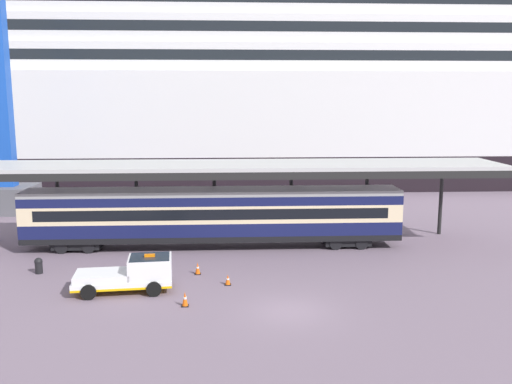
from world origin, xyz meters
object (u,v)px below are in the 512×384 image
dockside_crane (2,28)px  quay_bollard (39,265)px  train_carriage (214,215)px  traffic_cone_far (198,268)px  traffic_cone_near (185,299)px  service_truck (133,273)px  traffic_cone_mid (228,280)px  cruise_ship (391,86)px

dockside_crane → quay_bollard: (8.24, -18.49, -15.74)m
train_carriage → traffic_cone_far: train_carriage is taller
traffic_cone_near → traffic_cone_far: size_ratio=1.05×
service_truck → traffic_cone_mid: 5.21m
service_truck → traffic_cone_far: size_ratio=7.47×
traffic_cone_mid → service_truck: bearing=-171.9°
cruise_ship → dockside_crane: bearing=-152.5°
traffic_cone_mid → traffic_cone_far: 2.67m
dockside_crane → quay_bollard: size_ratio=55.63×
cruise_ship → train_carriage: bearing=-122.9°
service_truck → quay_bollard: bearing=151.2°
train_carriage → dockside_crane: dockside_crane is taller
train_carriage → service_truck: train_carriage is taller
dockside_crane → traffic_cone_near: bearing=-54.4°
quay_bollard → train_carriage: bearing=27.5°
service_truck → traffic_cone_mid: size_ratio=9.04×
train_carriage → traffic_cone_near: (-1.19, -11.08, -1.95)m
service_truck → traffic_cone_near: size_ratio=7.14×
cruise_ship → traffic_cone_far: bearing=-119.7°
train_carriage → traffic_cone_far: size_ratio=35.83×
traffic_cone_far → dockside_crane: bearing=132.7°
cruise_ship → service_truck: bearing=-121.5°
cruise_ship → dockside_crane: size_ratio=2.93×
train_carriage → traffic_cone_mid: (0.96, -7.98, -2.02)m
dockside_crane → traffic_cone_mid: bearing=-47.3°
service_truck → traffic_cone_far: service_truck is taller
traffic_cone_near → quay_bollard: bearing=147.7°
train_carriage → traffic_cone_mid: bearing=-83.1°
cruise_ship → train_carriage: (-22.13, -34.25, -9.46)m
train_carriage → traffic_cone_far: 6.36m
service_truck → traffic_cone_near: bearing=-38.7°
train_carriage → traffic_cone_near: train_carriage is taller
traffic_cone_near → traffic_cone_mid: bearing=55.3°
traffic_cone_far → traffic_cone_near: bearing=-94.1°
cruise_ship → traffic_cone_near: cruise_ship is taller
train_carriage → cruise_ship: bearing=57.1°
traffic_cone_far → traffic_cone_mid: bearing=-48.2°
traffic_cone_mid → traffic_cone_far: traffic_cone_far is taller
cruise_ship → traffic_cone_mid: size_ratio=263.59×
cruise_ship → service_truck: cruise_ship is taller
traffic_cone_far → quay_bollard: bearing=176.1°
cruise_ship → traffic_cone_near: 52.23m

